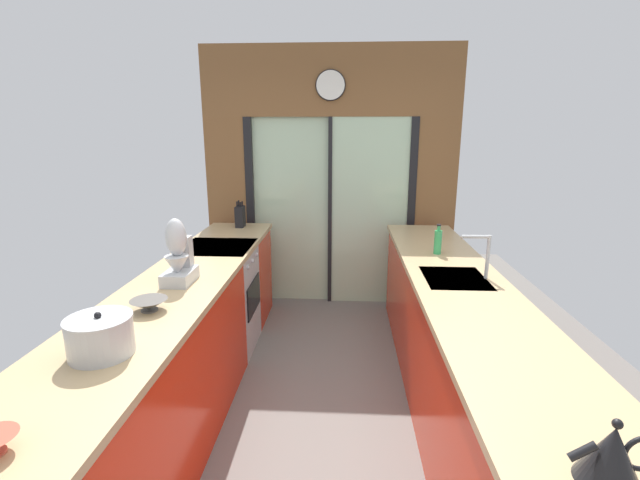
# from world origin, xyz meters

# --- Properties ---
(ground_plane) EXTENTS (5.04, 7.60, 0.02)m
(ground_plane) POSITION_xyz_m (0.00, 0.60, -0.01)
(ground_plane) COLOR slate
(back_wall_unit) EXTENTS (2.64, 0.12, 2.70)m
(back_wall_unit) POSITION_xyz_m (0.00, 2.40, 1.53)
(back_wall_unit) COLOR brown
(back_wall_unit) RESTS_ON ground_plane
(left_counter_run) EXTENTS (0.62, 3.80, 0.92)m
(left_counter_run) POSITION_xyz_m (-0.91, 0.13, 0.47)
(left_counter_run) COLOR red
(left_counter_run) RESTS_ON ground_plane
(right_counter_run) EXTENTS (0.62, 3.80, 0.92)m
(right_counter_run) POSITION_xyz_m (0.91, 0.30, 0.46)
(right_counter_run) COLOR red
(right_counter_run) RESTS_ON ground_plane
(sink_faucet) EXTENTS (0.19, 0.02, 0.29)m
(sink_faucet) POSITION_xyz_m (1.06, 0.55, 1.11)
(sink_faucet) COLOR #B7BABC
(sink_faucet) RESTS_ON right_counter_run
(oven_range) EXTENTS (0.60, 0.60, 0.92)m
(oven_range) POSITION_xyz_m (-0.91, 1.25, 0.46)
(oven_range) COLOR #B7BABC
(oven_range) RESTS_ON ground_plane
(mixing_bowl_far) EXTENTS (0.20, 0.20, 0.06)m
(mixing_bowl_far) POSITION_xyz_m (-0.89, -0.09, 0.96)
(mixing_bowl_far) COLOR #514C47
(mixing_bowl_far) RESTS_ON left_counter_run
(knife_block) EXTENTS (0.08, 0.14, 0.27)m
(knife_block) POSITION_xyz_m (-0.89, 2.02, 1.03)
(knife_block) COLOR black
(knife_block) RESTS_ON left_counter_run
(stand_mixer) EXTENTS (0.17, 0.27, 0.42)m
(stand_mixer) POSITION_xyz_m (-0.89, 0.36, 1.08)
(stand_mixer) COLOR #B7BABC
(stand_mixer) RESTS_ON left_counter_run
(stock_pot) EXTENTS (0.28, 0.28, 0.20)m
(stock_pot) POSITION_xyz_m (-0.89, -0.56, 1.01)
(stock_pot) COLOR #B7BABC
(stock_pot) RESTS_ON left_counter_run
(kettle) EXTENTS (0.25, 0.17, 0.20)m
(kettle) POSITION_xyz_m (0.89, -1.18, 1.01)
(kettle) COLOR black
(kettle) RESTS_ON right_counter_run
(soap_bottle) EXTENTS (0.06, 0.06, 0.24)m
(soap_bottle) POSITION_xyz_m (0.89, 1.13, 1.02)
(soap_bottle) COLOR #339E56
(soap_bottle) RESTS_ON right_counter_run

